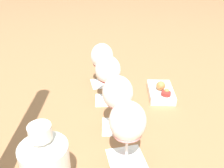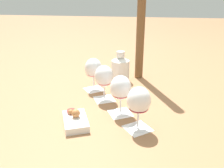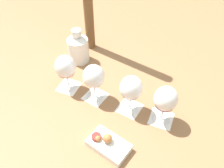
{
  "view_description": "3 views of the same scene",
  "coord_description": "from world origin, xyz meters",
  "px_view_note": "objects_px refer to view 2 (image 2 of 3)",
  "views": [
    {
      "loc": [
        -0.61,
        -0.29,
        0.47
      ],
      "look_at": [
        0.0,
        0.0,
        0.11
      ],
      "focal_mm": 38.0,
      "sensor_mm": 36.0,
      "label": 1
    },
    {
      "loc": [
        0.98,
        0.16,
        0.5
      ],
      "look_at": [
        0.0,
        0.0,
        0.11
      ],
      "focal_mm": 38.0,
      "sensor_mm": 36.0,
      "label": 2
    },
    {
      "loc": [
        0.59,
        -0.33,
        0.78
      ],
      "look_at": [
        0.0,
        0.0,
        0.11
      ],
      "focal_mm": 38.0,
      "sensor_mm": 36.0,
      "label": 3
    }
  ],
  "objects_px": {
    "wine_glass_2": "(121,89)",
    "ceramic_vase": "(120,68)",
    "wine_glass_0": "(93,69)",
    "snack_dish": "(75,120)",
    "wine_glass_3": "(139,102)",
    "wine_glass_1": "(104,78)",
    "umbrella_pole": "(141,9)"
  },
  "relations": [
    {
      "from": "wine_glass_1",
      "to": "snack_dish",
      "type": "height_order",
      "value": "wine_glass_1"
    },
    {
      "from": "snack_dish",
      "to": "wine_glass_2",
      "type": "bearing_deg",
      "value": 124.57
    },
    {
      "from": "wine_glass_1",
      "to": "wine_glass_3",
      "type": "xyz_separation_m",
      "value": [
        0.24,
        0.18,
        0.0
      ]
    },
    {
      "from": "wine_glass_1",
      "to": "wine_glass_3",
      "type": "relative_size",
      "value": 1.0
    },
    {
      "from": "wine_glass_2",
      "to": "ceramic_vase",
      "type": "relative_size",
      "value": 0.97
    },
    {
      "from": "wine_glass_3",
      "to": "umbrella_pole",
      "type": "xyz_separation_m",
      "value": [
        -0.59,
        -0.03,
        0.29
      ]
    },
    {
      "from": "wine_glass_2",
      "to": "snack_dish",
      "type": "height_order",
      "value": "wine_glass_2"
    },
    {
      "from": "wine_glass_0",
      "to": "wine_glass_1",
      "type": "bearing_deg",
      "value": 34.21
    },
    {
      "from": "wine_glass_0",
      "to": "snack_dish",
      "type": "xyz_separation_m",
      "value": [
        0.36,
        0.01,
        -0.1
      ]
    },
    {
      "from": "wine_glass_2",
      "to": "wine_glass_3",
      "type": "relative_size",
      "value": 1.0
    },
    {
      "from": "ceramic_vase",
      "to": "snack_dish",
      "type": "relative_size",
      "value": 1.01
    },
    {
      "from": "wine_glass_1",
      "to": "wine_glass_2",
      "type": "relative_size",
      "value": 1.0
    },
    {
      "from": "wine_glass_3",
      "to": "snack_dish",
      "type": "relative_size",
      "value": 0.98
    },
    {
      "from": "wine_glass_0",
      "to": "ceramic_vase",
      "type": "distance_m",
      "value": 0.2
    },
    {
      "from": "ceramic_vase",
      "to": "umbrella_pole",
      "type": "height_order",
      "value": "umbrella_pole"
    },
    {
      "from": "wine_glass_3",
      "to": "wine_glass_2",
      "type": "bearing_deg",
      "value": -143.8
    },
    {
      "from": "wine_glass_1",
      "to": "ceramic_vase",
      "type": "xyz_separation_m",
      "value": [
        -0.27,
        0.04,
        -0.04
      ]
    },
    {
      "from": "ceramic_vase",
      "to": "snack_dish",
      "type": "distance_m",
      "value": 0.54
    },
    {
      "from": "ceramic_vase",
      "to": "snack_dish",
      "type": "xyz_separation_m",
      "value": [
        0.52,
        -0.11,
        -0.06
      ]
    },
    {
      "from": "wine_glass_1",
      "to": "umbrella_pole",
      "type": "height_order",
      "value": "umbrella_pole"
    },
    {
      "from": "wine_glass_1",
      "to": "snack_dish",
      "type": "relative_size",
      "value": 0.98
    },
    {
      "from": "wine_glass_1",
      "to": "snack_dish",
      "type": "xyz_separation_m",
      "value": [
        0.25,
        -0.07,
        -0.1
      ]
    },
    {
      "from": "wine_glass_3",
      "to": "snack_dish",
      "type": "distance_m",
      "value": 0.27
    },
    {
      "from": "wine_glass_0",
      "to": "snack_dish",
      "type": "height_order",
      "value": "wine_glass_0"
    },
    {
      "from": "wine_glass_3",
      "to": "umbrella_pole",
      "type": "distance_m",
      "value": 0.66
    },
    {
      "from": "snack_dish",
      "to": "wine_glass_0",
      "type": "bearing_deg",
      "value": -179.0
    },
    {
      "from": "wine_glass_2",
      "to": "ceramic_vase",
      "type": "bearing_deg",
      "value": -172.36
    },
    {
      "from": "wine_glass_3",
      "to": "ceramic_vase",
      "type": "bearing_deg",
      "value": -165.25
    },
    {
      "from": "wine_glass_0",
      "to": "wine_glass_1",
      "type": "relative_size",
      "value": 1.0
    },
    {
      "from": "snack_dish",
      "to": "umbrella_pole",
      "type": "relative_size",
      "value": 0.22
    },
    {
      "from": "wine_glass_3",
      "to": "umbrella_pole",
      "type": "bearing_deg",
      "value": -177.45
    },
    {
      "from": "wine_glass_2",
      "to": "ceramic_vase",
      "type": "height_order",
      "value": "ceramic_vase"
    }
  ]
}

